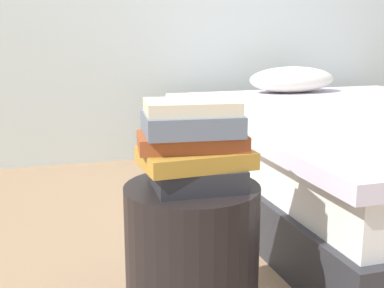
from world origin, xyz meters
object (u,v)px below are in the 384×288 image
at_px(side_table, 192,258).
at_px(book_slate, 193,123).
at_px(book_rust, 190,141).
at_px(book_charcoal, 196,176).
at_px(book_ochre, 195,158).
at_px(book_cream, 191,107).
at_px(bed, 366,157).

height_order(side_table, book_slate, book_slate).
relative_size(book_rust, book_slate, 1.14).
xyz_separation_m(book_charcoal, book_slate, (-0.01, 0.02, 0.14)).
bearing_deg(book_charcoal, book_rust, 139.20).
xyz_separation_m(side_table, book_rust, (-0.00, 0.01, 0.34)).
distance_m(book_ochre, book_rust, 0.05).
distance_m(book_slate, book_cream, 0.05).
relative_size(book_ochre, book_rust, 1.01).
bearing_deg(book_cream, book_charcoal, -43.35).
bearing_deg(side_table, book_slate, 64.34).
xyz_separation_m(bed, side_table, (-1.12, -0.79, -0.02)).
bearing_deg(bed, book_ochre, -145.08).
relative_size(side_table, book_rust, 1.49).
distance_m(book_rust, book_slate, 0.05).
xyz_separation_m(book_charcoal, book_cream, (-0.01, 0.01, 0.19)).
relative_size(book_charcoal, book_slate, 0.93).
distance_m(side_table, book_cream, 0.43).
height_order(book_rust, book_cream, book_cream).
relative_size(bed, side_table, 4.73).
bearing_deg(book_charcoal, book_ochre, -133.67).
distance_m(bed, side_table, 1.38).
bearing_deg(book_rust, book_slate, 36.22).
distance_m(side_table, book_charcoal, 0.24).
relative_size(bed, book_ochre, 7.03).
height_order(book_ochre, book_slate, book_slate).
relative_size(side_table, book_cream, 1.76).
height_order(book_charcoal, book_slate, book_slate).
bearing_deg(book_slate, book_ochre, -80.29).
bearing_deg(side_table, book_cream, 97.18).
distance_m(bed, book_cream, 1.43).
xyz_separation_m(book_rust, book_cream, (0.00, -0.00, 0.09)).
bearing_deg(book_charcoal, book_slate, 109.46).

